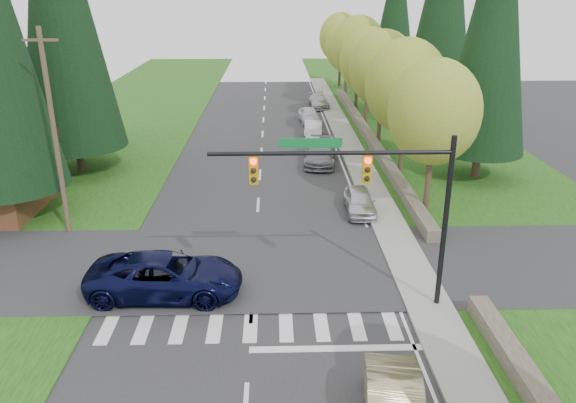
{
  "coord_description": "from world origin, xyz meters",
  "views": [
    {
      "loc": [
        0.89,
        -14.33,
        11.62
      ],
      "look_at": [
        1.52,
        8.68,
        2.8
      ],
      "focal_mm": 35.0,
      "sensor_mm": 36.0,
      "label": 1
    }
  ],
  "objects_px": {
    "parked_car_b": "(320,153)",
    "parked_car_c": "(313,130)",
    "parked_car_a": "(360,201)",
    "parked_car_e": "(319,101)",
    "suv_navy": "(165,276)",
    "parked_car_d": "(309,115)"
  },
  "relations": [
    {
      "from": "parked_car_b",
      "to": "parked_car_e",
      "type": "relative_size",
      "value": 1.13
    },
    {
      "from": "suv_navy",
      "to": "parked_car_c",
      "type": "bearing_deg",
      "value": -15.42
    },
    {
      "from": "suv_navy",
      "to": "parked_car_d",
      "type": "distance_m",
      "value": 31.46
    },
    {
      "from": "parked_car_c",
      "to": "parked_car_e",
      "type": "bearing_deg",
      "value": 88.42
    },
    {
      "from": "parked_car_a",
      "to": "parked_car_e",
      "type": "bearing_deg",
      "value": 90.85
    },
    {
      "from": "parked_car_c",
      "to": "parked_car_d",
      "type": "height_order",
      "value": "parked_car_d"
    },
    {
      "from": "suv_navy",
      "to": "parked_car_d",
      "type": "relative_size",
      "value": 1.51
    },
    {
      "from": "parked_car_c",
      "to": "suv_navy",
      "type": "bearing_deg",
      "value": -102.11
    },
    {
      "from": "suv_navy",
      "to": "parked_car_b",
      "type": "height_order",
      "value": "suv_navy"
    },
    {
      "from": "parked_car_c",
      "to": "parked_car_a",
      "type": "bearing_deg",
      "value": -80.24
    },
    {
      "from": "parked_car_c",
      "to": "parked_car_e",
      "type": "xyz_separation_m",
      "value": [
        1.4,
        12.33,
        -0.01
      ]
    },
    {
      "from": "suv_navy",
      "to": "parked_car_b",
      "type": "xyz_separation_m",
      "value": [
        7.66,
        17.83,
        -0.11
      ]
    },
    {
      "from": "parked_car_b",
      "to": "parked_car_c",
      "type": "distance_m",
      "value": 7.21
    },
    {
      "from": "suv_navy",
      "to": "parked_car_d",
      "type": "xyz_separation_m",
      "value": [
        7.66,
        30.52,
        -0.16
      ]
    },
    {
      "from": "suv_navy",
      "to": "parked_car_c",
      "type": "distance_m",
      "value": 26.19
    },
    {
      "from": "suv_navy",
      "to": "parked_car_d",
      "type": "height_order",
      "value": "suv_navy"
    },
    {
      "from": "parked_car_b",
      "to": "parked_car_d",
      "type": "relative_size",
      "value": 1.26
    },
    {
      "from": "parked_car_a",
      "to": "parked_car_e",
      "type": "relative_size",
      "value": 0.85
    },
    {
      "from": "parked_car_b",
      "to": "parked_car_d",
      "type": "height_order",
      "value": "parked_car_b"
    },
    {
      "from": "parked_car_d",
      "to": "parked_car_e",
      "type": "relative_size",
      "value": 0.9
    },
    {
      "from": "parked_car_b",
      "to": "parked_car_c",
      "type": "bearing_deg",
      "value": 97.4
    },
    {
      "from": "parked_car_a",
      "to": "parked_car_b",
      "type": "bearing_deg",
      "value": 99.46
    }
  ]
}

